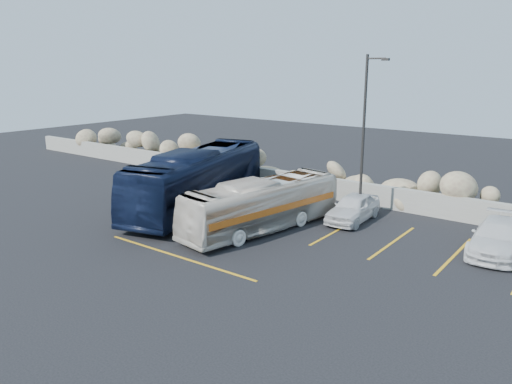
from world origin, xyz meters
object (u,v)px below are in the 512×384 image
Objects in this scene: lamppost at (364,133)px; vintage_bus at (262,205)px; car_a at (353,208)px; car_c at (497,237)px; tour_coach at (198,179)px.

lamppost is 6.15m from vintage_bus.
car_a is 0.86× the size of car_c.
vintage_bus is at bearing -128.66° from car_a.
vintage_bus is 2.19× the size of car_a.
lamppost is 9.01m from tour_coach.
tour_coach is 2.89× the size of car_a.
vintage_bus reaches higher than car_a.
tour_coach is at bearing 178.67° from vintage_bus.
lamppost is at bearing 67.50° from vintage_bus.
vintage_bus is (-2.84, -4.49, -3.09)m from lamppost.
tour_coach reaches higher than car_a.
car_a is at bearing -96.51° from lamppost.
tour_coach is at bearing -162.68° from car_a.
car_a is at bearing 5.12° from tour_coach.
car_a is 6.69m from car_c.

